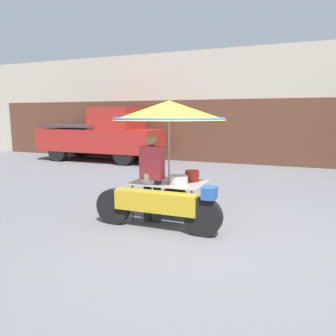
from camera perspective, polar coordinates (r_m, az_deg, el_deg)
The scene contains 5 objects.
ground_plane at distance 5.11m, azimuth 3.68°, elevation -11.67°, with size 36.00×36.00×0.00m, color slate.
shopfront_building at distance 13.43m, azimuth 15.78°, elevation 10.11°, with size 28.00×2.06×4.24m.
vendor_motorcycle_cart at distance 5.52m, azimuth -0.03°, elevation 6.95°, with size 2.15×1.92×2.06m.
vendor_person at distance 5.55m, azimuth -2.78°, elevation -0.99°, with size 0.38×0.22×1.51m.
pickup_truck at distance 13.30m, azimuth -11.30°, elevation 5.53°, with size 4.97×1.76×2.10m.
Camera 1 is at (1.47, -4.54, 1.82)m, focal length 35.00 mm.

